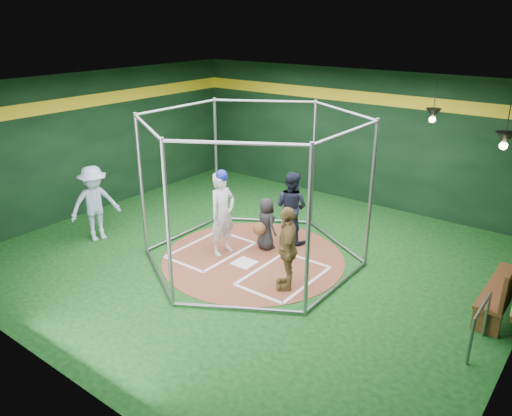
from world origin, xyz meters
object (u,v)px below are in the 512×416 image
Objects in this scene: umpire at (291,207)px; dugout_bench at (508,283)px; batter_figure at (222,213)px; visitor_leopard at (287,248)px.

dugout_bench is at bearing 176.14° from umpire.
batter_figure is 1.15× the size of visitor_leopard.
batter_figure is 1.92m from visitor_leopard.
dugout_bench is (5.30, 1.18, -0.36)m from batter_figure.
batter_figure is 1.59m from umpire.
visitor_leopard is at bearing 120.06° from umpire.
umpire is (-1.07, 1.75, 0.01)m from visitor_leopard.
visitor_leopard is at bearing -155.47° from dugout_bench.
umpire is 0.85× the size of dugout_bench.
visitor_leopard is 2.05m from umpire.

